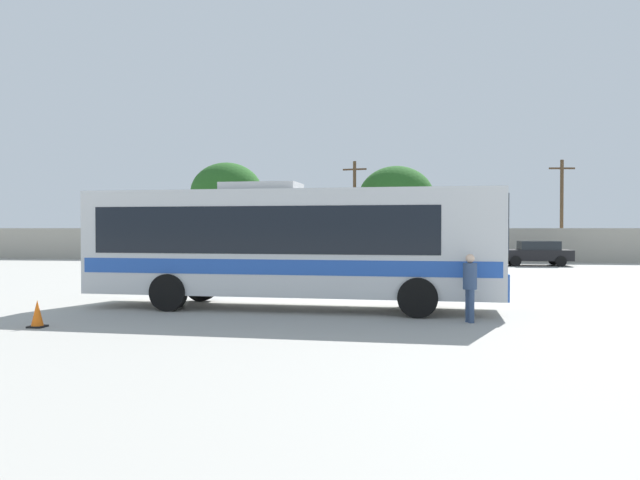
# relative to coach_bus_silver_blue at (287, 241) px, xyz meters

# --- Properties ---
(ground_plane) EXTENTS (300.00, 300.00, 0.00)m
(ground_plane) POSITION_rel_coach_bus_silver_blue_xyz_m (1.02, 10.65, -1.93)
(ground_plane) COLOR #A3A099
(perimeter_wall) EXTENTS (80.00, 0.30, 2.31)m
(perimeter_wall) POSITION_rel_coach_bus_silver_blue_xyz_m (1.02, 26.17, -0.77)
(perimeter_wall) COLOR #9E998C
(perimeter_wall) RESTS_ON ground_plane
(coach_bus_silver_blue) EXTENTS (11.90, 3.17, 3.62)m
(coach_bus_silver_blue) POSITION_rel_coach_bus_silver_blue_xyz_m (0.00, 0.00, 0.00)
(coach_bus_silver_blue) COLOR silver
(coach_bus_silver_blue) RESTS_ON ground_plane
(attendant_by_bus_door) EXTENTS (0.44, 0.44, 1.68)m
(attendant_by_bus_door) POSITION_rel_coach_bus_silver_blue_xyz_m (4.95, -2.04, -0.98)
(attendant_by_bus_door) COLOR #33476B
(attendant_by_bus_door) RESTS_ON ground_plane
(parked_car_leftmost_white) EXTENTS (4.53, 2.23, 1.41)m
(parked_car_leftmost_white) POSITION_rel_coach_bus_silver_blue_xyz_m (-8.52, 21.96, -1.17)
(parked_car_leftmost_white) COLOR silver
(parked_car_leftmost_white) RESTS_ON ground_plane
(parked_car_second_dark_blue) EXTENTS (4.55, 2.02, 1.50)m
(parked_car_second_dark_blue) POSITION_rel_coach_bus_silver_blue_xyz_m (-2.38, 22.13, -1.14)
(parked_car_second_dark_blue) COLOR navy
(parked_car_second_dark_blue) RESTS_ON ground_plane
(parked_car_third_white) EXTENTS (4.46, 2.16, 1.52)m
(parked_car_third_white) POSITION_rel_coach_bus_silver_blue_xyz_m (4.44, 22.29, -1.13)
(parked_car_third_white) COLOR silver
(parked_car_third_white) RESTS_ON ground_plane
(parked_car_rightmost_black) EXTENTS (4.29, 2.04, 1.52)m
(parked_car_rightmost_black) POSITION_rel_coach_bus_silver_blue_xyz_m (11.33, 22.31, -1.13)
(parked_car_rightmost_black) COLOR black
(parked_car_rightmost_black) RESTS_ON ground_plane
(utility_pole_near) EXTENTS (1.79, 0.46, 7.27)m
(utility_pole_near) POSITION_rel_coach_bus_silver_blue_xyz_m (-0.42, 28.50, 1.88)
(utility_pole_near) COLOR #4C3823
(utility_pole_near) RESTS_ON ground_plane
(utility_pole_far) EXTENTS (1.80, 0.35, 7.12)m
(utility_pole_far) POSITION_rel_coach_bus_silver_blue_xyz_m (14.22, 28.20, 1.81)
(utility_pole_far) COLOR #4C3823
(utility_pole_far) RESTS_ON ground_plane
(roadside_tree_left) EXTENTS (5.57, 5.57, 7.39)m
(roadside_tree_left) POSITION_rel_coach_bus_silver_blue_xyz_m (-10.41, 29.30, 3.09)
(roadside_tree_left) COLOR brown
(roadside_tree_left) RESTS_ON ground_plane
(roadside_tree_midleft) EXTENTS (5.86, 5.86, 7.12)m
(roadside_tree_midleft) POSITION_rel_coach_bus_silver_blue_xyz_m (2.60, 30.97, 2.69)
(roadside_tree_midleft) COLOR brown
(roadside_tree_midleft) RESTS_ON ground_plane
(roadside_tree_midright) EXTENTS (3.56, 3.56, 5.20)m
(roadside_tree_midright) POSITION_rel_coach_bus_silver_blue_xyz_m (6.52, 31.84, 1.75)
(roadside_tree_midright) COLOR brown
(roadside_tree_midright) RESTS_ON ground_plane
(traffic_cone_on_apron) EXTENTS (0.36, 0.36, 0.64)m
(traffic_cone_on_apron) POSITION_rel_coach_bus_silver_blue_xyz_m (-5.10, -4.21, -1.62)
(traffic_cone_on_apron) COLOR black
(traffic_cone_on_apron) RESTS_ON ground_plane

